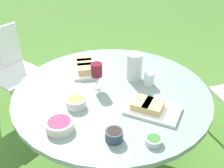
% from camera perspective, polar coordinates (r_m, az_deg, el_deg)
% --- Properties ---
extents(ground_plane, '(40.00, 40.00, 0.00)m').
position_cam_1_polar(ground_plane, '(2.48, 0.00, -15.99)').
color(ground_plane, '#4C7A2D').
extents(dining_table, '(1.39, 1.39, 0.75)m').
position_cam_1_polar(dining_table, '(2.04, 0.00, -3.76)').
color(dining_table, '#4C4C51').
rests_on(dining_table, ground_plane).
extents(chair_near_right, '(0.50, 0.51, 0.89)m').
position_cam_1_polar(chair_near_right, '(2.94, -20.05, 3.43)').
color(chair_near_right, white).
rests_on(chair_near_right, ground_plane).
extents(water_pitcher, '(0.12, 0.11, 0.20)m').
position_cam_1_polar(water_pitcher, '(2.09, 4.55, 3.59)').
color(water_pitcher, silver).
rests_on(water_pitcher, dining_table).
extents(wine_glass, '(0.08, 0.08, 0.20)m').
position_cam_1_polar(wine_glass, '(1.95, -3.17, 2.74)').
color(wine_glass, silver).
rests_on(wine_glass, dining_table).
extents(platter_bread_main, '(0.35, 0.39, 0.07)m').
position_cam_1_polar(platter_bread_main, '(2.24, -5.57, 3.67)').
color(platter_bread_main, white).
rests_on(platter_bread_main, dining_table).
extents(platter_charcuterie, '(0.35, 0.23, 0.06)m').
position_cam_1_polar(platter_charcuterie, '(1.80, 7.75, -4.76)').
color(platter_charcuterie, white).
rests_on(platter_charcuterie, dining_table).
extents(bowl_fries, '(0.13, 0.13, 0.06)m').
position_cam_1_polar(bowl_fries, '(1.83, -7.34, -3.69)').
color(bowl_fries, silver).
rests_on(bowl_fries, dining_table).
extents(bowl_salad, '(0.10, 0.10, 0.04)m').
position_cam_1_polar(bowl_salad, '(1.59, 8.42, -11.20)').
color(bowl_salad, silver).
rests_on(bowl_salad, dining_table).
extents(bowl_olives, '(0.10, 0.10, 0.07)m').
position_cam_1_polar(bowl_olives, '(1.58, 0.42, -10.26)').
color(bowl_olives, '#334256').
rests_on(bowl_olives, dining_table).
extents(bowl_dip_red, '(0.17, 0.17, 0.06)m').
position_cam_1_polar(bowl_dip_red, '(1.68, -10.62, -8.10)').
color(bowl_dip_red, beige).
rests_on(bowl_dip_red, dining_table).
extents(cup_water_near, '(0.07, 0.07, 0.10)m').
position_cam_1_polar(cup_water_near, '(2.05, 7.54, 1.09)').
color(cup_water_near, silver).
rests_on(cup_water_near, dining_table).
extents(handbag, '(0.30, 0.14, 0.37)m').
position_cam_1_polar(handbag, '(3.31, 13.49, -0.03)').
color(handbag, '#232328').
rests_on(handbag, ground_plane).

